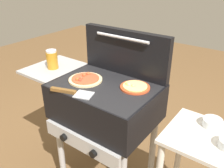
{
  "coord_description": "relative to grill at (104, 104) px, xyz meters",
  "views": [
    {
      "loc": [
        0.81,
        -1.04,
        1.57
      ],
      "look_at": [
        0.05,
        0.0,
        0.92
      ],
      "focal_mm": 38.19,
      "sensor_mm": 36.0,
      "label": 1
    }
  ],
  "objects": [
    {
      "name": "sauce_jar",
      "position": [
        -0.45,
        -0.01,
        0.21
      ],
      "size": [
        0.08,
        0.08,
        0.14
      ],
      "color": "#B77A1E",
      "rests_on": "grill"
    },
    {
      "name": "spatula",
      "position": [
        -0.08,
        -0.2,
        0.15
      ],
      "size": [
        0.26,
        0.14,
        0.02
      ],
      "color": "#B7BABF",
      "rests_on": "grill"
    },
    {
      "name": "grill_lid_open",
      "position": [
        0.01,
        0.22,
        0.3
      ],
      "size": [
        0.63,
        0.08,
        0.3
      ],
      "color": "black",
      "rests_on": "grill"
    },
    {
      "name": "pizza_cheese",
      "position": [
        0.18,
        0.07,
        0.15
      ],
      "size": [
        0.18,
        0.18,
        0.04
      ],
      "color": "#C64723",
      "rests_on": "grill"
    },
    {
      "name": "topping_bowl_far",
      "position": [
        0.65,
        0.1,
        0.07
      ],
      "size": [
        0.1,
        0.1,
        0.04
      ],
      "color": "silver",
      "rests_on": "prep_table"
    },
    {
      "name": "pizza_pepperoni",
      "position": [
        -0.13,
        -0.02,
        0.15
      ],
      "size": [
        0.22,
        0.22,
        0.04
      ],
      "color": "beige",
      "rests_on": "grill"
    },
    {
      "name": "grill",
      "position": [
        0.0,
        0.0,
        0.0
      ],
      "size": [
        0.96,
        0.53,
        0.9
      ],
      "color": "black",
      "rests_on": "ground_plane"
    }
  ]
}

